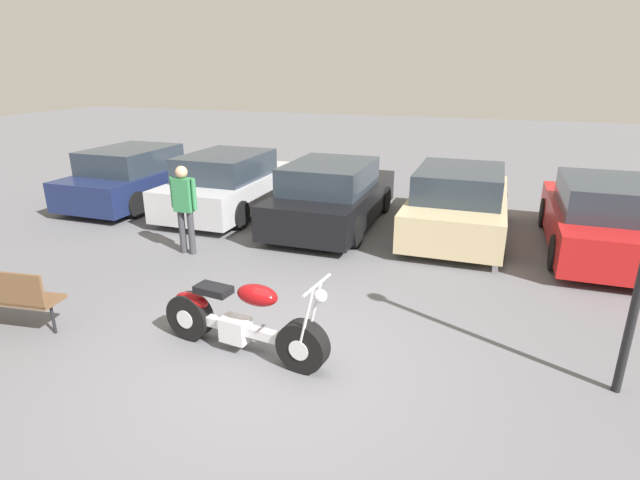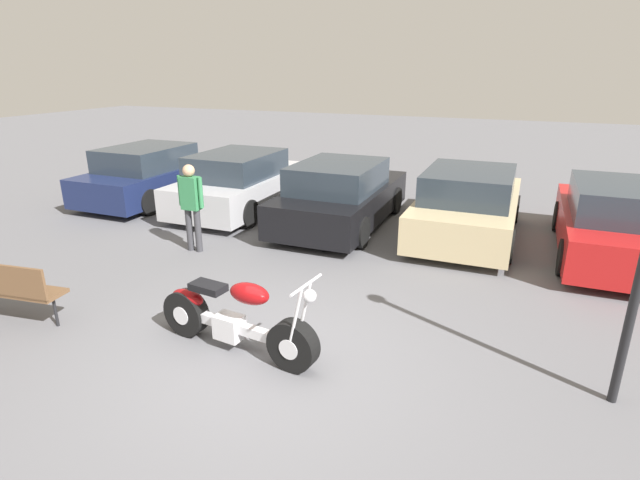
{
  "view_description": "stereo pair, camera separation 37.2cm",
  "coord_description": "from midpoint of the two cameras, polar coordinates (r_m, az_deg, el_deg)",
  "views": [
    {
      "loc": [
        2.16,
        -4.58,
        3.27
      ],
      "look_at": [
        -0.13,
        1.93,
        0.85
      ],
      "focal_mm": 28.0,
      "sensor_mm": 36.0,
      "label": 1
    },
    {
      "loc": [
        2.51,
        -4.45,
        3.27
      ],
      "look_at": [
        -0.13,
        1.93,
        0.85
      ],
      "focal_mm": 28.0,
      "sensor_mm": 36.0,
      "label": 2
    }
  ],
  "objects": [
    {
      "name": "ground_plane",
      "position": [
        6.05,
        -4.22,
        -13.5
      ],
      "size": [
        60.0,
        60.0,
        0.0
      ],
      "primitive_type": "plane",
      "color": "slate"
    },
    {
      "name": "motorcycle",
      "position": [
        6.09,
        -8.07,
        -9.04
      ],
      "size": [
        2.22,
        0.72,
        1.1
      ],
      "color": "black",
      "rests_on": "ground_plane"
    },
    {
      "name": "parked_car_navy",
      "position": [
        13.45,
        -17.83,
        7.14
      ],
      "size": [
        1.9,
        4.12,
        1.38
      ],
      "color": "#19234C",
      "rests_on": "ground_plane"
    },
    {
      "name": "parked_car_silver",
      "position": [
        12.0,
        -8.02,
        6.49
      ],
      "size": [
        1.9,
        4.12,
        1.38
      ],
      "color": "#BCBCC1",
      "rests_on": "ground_plane"
    },
    {
      "name": "parked_car_black",
      "position": [
        10.69,
        3.4,
        5.06
      ],
      "size": [
        1.9,
        4.12,
        1.38
      ],
      "color": "black",
      "rests_on": "ground_plane"
    },
    {
      "name": "parked_car_champagne",
      "position": [
        10.43,
        17.53,
        3.82
      ],
      "size": [
        1.9,
        4.12,
        1.38
      ],
      "color": "#C6B284",
      "rests_on": "ground_plane"
    },
    {
      "name": "parked_car_red",
      "position": [
        10.33,
        31.81,
        1.62
      ],
      "size": [
        1.9,
        4.12,
        1.38
      ],
      "color": "red",
      "rests_on": "ground_plane"
    },
    {
      "name": "park_bench",
      "position": [
        7.71,
        -31.52,
        -4.42
      ],
      "size": [
        1.68,
        0.6,
        0.89
      ],
      "color": "brown",
      "rests_on": "ground_plane"
    },
    {
      "name": "person_standing",
      "position": [
        9.29,
        -13.4,
        4.36
      ],
      "size": [
        0.52,
        0.22,
        1.62
      ],
      "color": "#38383D",
      "rests_on": "ground_plane"
    }
  ]
}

